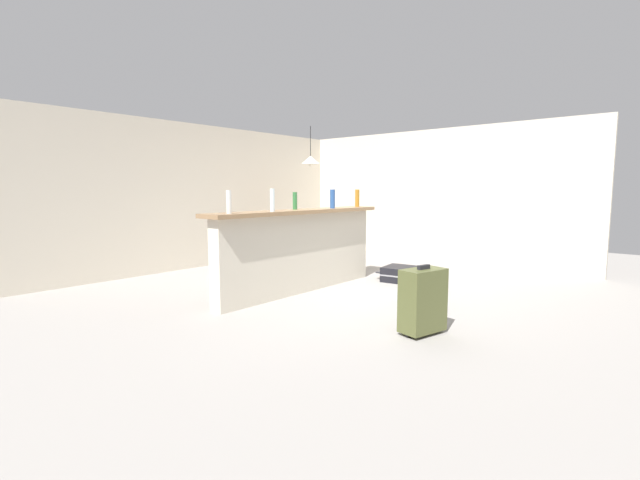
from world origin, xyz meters
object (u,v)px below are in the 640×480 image
(bottle_white, at_px, (229,202))
(bottle_clear, at_px, (272,200))
(dining_chair_far_side, at_px, (287,235))
(bottle_green, at_px, (295,201))
(suitcase_upright_olive, at_px, (423,300))
(bottle_blue, at_px, (332,199))
(dining_table, at_px, (306,230))
(pendant_lamp, at_px, (311,160))
(bottle_amber, at_px, (357,198))
(backpack_green, at_px, (417,288))
(dining_chair_near_partition, at_px, (325,239))
(suitcase_flat_black, at_px, (407,275))

(bottle_white, relative_size, bottle_clear, 0.94)
(bottle_white, height_order, dining_chair_far_side, bottle_white)
(bottle_white, relative_size, bottle_green, 1.13)
(suitcase_upright_olive, bearing_deg, bottle_white, 108.65)
(bottle_green, height_order, bottle_blue, bottle_blue)
(bottle_green, xyz_separation_m, dining_chair_far_side, (1.66, 1.81, -0.71))
(bottle_blue, bearing_deg, suitcase_upright_olive, -119.08)
(dining_table, bearing_deg, pendant_lamp, -33.75)
(bottle_amber, bearing_deg, bottle_green, 175.39)
(pendant_lamp, relative_size, backpack_green, 1.70)
(bottle_green, height_order, dining_chair_far_side, bottle_green)
(bottle_white, height_order, pendant_lamp, pendant_lamp)
(backpack_green, bearing_deg, bottle_blue, 82.77)
(bottle_white, xyz_separation_m, bottle_blue, (1.81, -0.02, 0.00))
(bottle_clear, xyz_separation_m, bottle_green, (0.58, 0.17, -0.02))
(bottle_clear, bearing_deg, dining_chair_near_partition, 24.28)
(suitcase_flat_black, relative_size, backpack_green, 2.06)
(bottle_amber, xyz_separation_m, suitcase_upright_olive, (-1.80, -2.07, -0.91))
(pendant_lamp, bearing_deg, bottle_blue, -128.54)
(dining_table, xyz_separation_m, suitcase_upright_olive, (-2.18, -3.49, -0.32))
(dining_chair_far_side, xyz_separation_m, suitcase_upright_olive, (-2.18, -3.99, -0.19))
(bottle_blue, bearing_deg, dining_chair_far_side, 61.72)
(backpack_green, bearing_deg, dining_chair_far_side, 70.02)
(bottle_green, xyz_separation_m, bottle_blue, (0.60, -0.16, 0.02))
(bottle_white, xyz_separation_m, suitcase_upright_olive, (0.69, -2.03, -0.91))
(dining_table, distance_m, backpack_green, 3.21)
(suitcase_flat_black, bearing_deg, suitcase_upright_olive, -147.20)
(bottle_white, bearing_deg, bottle_blue, -0.65)
(bottle_amber, xyz_separation_m, dining_table, (0.38, 1.42, -0.60))
(bottle_clear, bearing_deg, suitcase_flat_black, -18.43)
(dining_chair_far_side, distance_m, suitcase_flat_black, 2.72)
(bottle_clear, bearing_deg, backpack_green, -55.52)
(dining_table, bearing_deg, bottle_white, -153.05)
(suitcase_flat_black, bearing_deg, pendant_lamp, 83.93)
(bottle_blue, height_order, pendant_lamp, pendant_lamp)
(dining_chair_far_side, bearing_deg, bottle_green, -132.48)
(bottle_green, distance_m, bottle_blue, 0.62)
(bottle_white, relative_size, bottle_amber, 0.99)
(bottle_amber, distance_m, backpack_green, 2.03)
(bottle_blue, relative_size, dining_table, 0.24)
(bottle_white, height_order, backpack_green, bottle_white)
(pendant_lamp, xyz_separation_m, suitcase_upright_olive, (-2.25, -3.44, -1.57))
(bottle_clear, relative_size, bottle_green, 1.20)
(backpack_green, xyz_separation_m, suitcase_upright_olive, (-0.93, -0.56, 0.13))
(pendant_lamp, distance_m, suitcase_flat_black, 2.79)
(dining_chair_near_partition, bearing_deg, backpack_green, -116.31)
(bottle_green, height_order, suitcase_upright_olive, bottle_green)
(bottle_amber, xyz_separation_m, suitcase_flat_black, (0.23, -0.77, -1.13))
(dining_chair_near_partition, bearing_deg, dining_chair_far_side, 87.44)
(dining_table, relative_size, backpack_green, 2.62)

